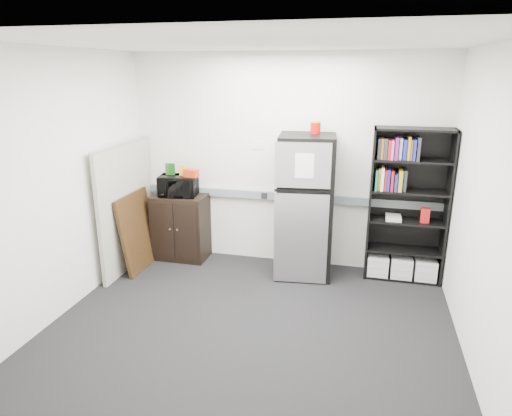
{
  "coord_description": "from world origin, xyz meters",
  "views": [
    {
      "loc": [
        1.02,
        -3.9,
        2.49
      ],
      "look_at": [
        -0.16,
        0.9,
        0.98
      ],
      "focal_mm": 32.0,
      "sensor_mm": 36.0,
      "label": 1
    }
  ],
  "objects_px": {
    "microwave": "(178,186)",
    "cubicle_partition": "(127,207)",
    "cabinet": "(181,227)",
    "refrigerator": "(305,207)",
    "bookshelf": "(407,207)"
  },
  "relations": [
    {
      "from": "cubicle_partition",
      "to": "refrigerator",
      "type": "height_order",
      "value": "refrigerator"
    },
    {
      "from": "cabinet",
      "to": "refrigerator",
      "type": "distance_m",
      "value": 1.75
    },
    {
      "from": "cubicle_partition",
      "to": "refrigerator",
      "type": "xyz_separation_m",
      "value": [
        2.23,
        0.34,
        0.06
      ]
    },
    {
      "from": "microwave",
      "to": "cubicle_partition",
      "type": "bearing_deg",
      "value": -150.85
    },
    {
      "from": "cubicle_partition",
      "to": "microwave",
      "type": "height_order",
      "value": "cubicle_partition"
    },
    {
      "from": "bookshelf",
      "to": "cabinet",
      "type": "bearing_deg",
      "value": -178.72
    },
    {
      "from": "cabinet",
      "to": "refrigerator",
      "type": "bearing_deg",
      "value": -2.71
    },
    {
      "from": "bookshelf",
      "to": "refrigerator",
      "type": "xyz_separation_m",
      "value": [
        -1.2,
        -0.14,
        -0.04
      ]
    },
    {
      "from": "bookshelf",
      "to": "cubicle_partition",
      "type": "bearing_deg",
      "value": -171.94
    },
    {
      "from": "bookshelf",
      "to": "microwave",
      "type": "distance_m",
      "value": 2.89
    },
    {
      "from": "cubicle_partition",
      "to": "cabinet",
      "type": "height_order",
      "value": "cubicle_partition"
    },
    {
      "from": "refrigerator",
      "to": "microwave",
      "type": "bearing_deg",
      "value": 171.78
    },
    {
      "from": "bookshelf",
      "to": "refrigerator",
      "type": "height_order",
      "value": "bookshelf"
    },
    {
      "from": "cabinet",
      "to": "microwave",
      "type": "relative_size",
      "value": 1.83
    },
    {
      "from": "microwave",
      "to": "refrigerator",
      "type": "height_order",
      "value": "refrigerator"
    }
  ]
}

